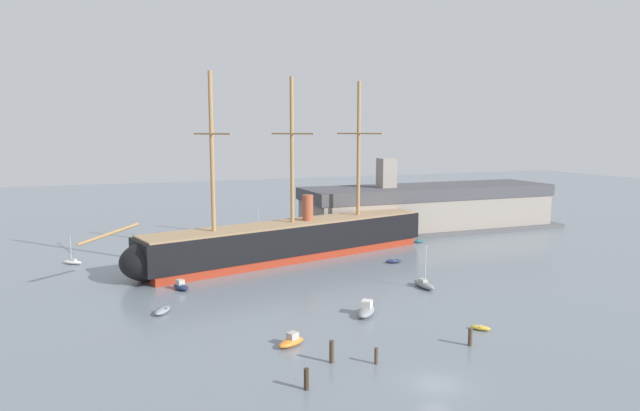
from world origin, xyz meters
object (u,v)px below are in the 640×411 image
object	(u,v)px
motorboat_alongside_bow	(181,286)
dinghy_far_right	(419,241)
sailboat_mid_right	(424,284)
sailboat_far_left	(73,262)
dinghy_foreground_right	(481,328)
sailboat_distant_centre	(260,239)
tall_ship	(293,239)
dinghy_mid_left	(162,310)
mooring_piling_nearest	(376,356)
dockside_warehouse_right	(428,208)
motorboat_foreground_left	(291,341)
dinghy_alongside_stern	(394,261)
mooring_piling_midwater	(332,352)
motorboat_near_centre	(366,310)
mooring_piling_left_pair	(306,379)
mooring_piling_right_pair	(470,337)

from	to	relation	value
motorboat_alongside_bow	dinghy_far_right	bearing A→B (deg)	19.22
sailboat_mid_right	sailboat_far_left	distance (m)	54.93
dinghy_foreground_right	sailboat_distant_centre	size ratio (longest dim) A/B	0.32
tall_ship	dinghy_mid_left	distance (m)	31.34
sailboat_mid_right	mooring_piling_nearest	distance (m)	26.21
dockside_warehouse_right	mooring_piling_nearest	bearing A→B (deg)	-125.81
sailboat_mid_right	motorboat_alongside_bow	xyz separation A→B (m)	(-30.61, 10.94, -0.03)
mooring_piling_nearest	dinghy_far_right	bearing A→B (deg)	54.81
dinghy_foreground_right	dinghy_mid_left	world-z (taller)	dinghy_mid_left
motorboat_foreground_left	dinghy_alongside_stern	distance (m)	37.54
dinghy_alongside_stern	dinghy_far_right	xyz separation A→B (m)	(12.68, 13.08, -0.05)
dinghy_far_right	mooring_piling_nearest	size ratio (longest dim) A/B	1.52
motorboat_alongside_bow	dinghy_alongside_stern	xyz separation A→B (m)	(33.71, 3.10, -0.17)
dinghy_mid_left	mooring_piling_midwater	bearing A→B (deg)	-56.73
dinghy_far_right	mooring_piling_nearest	bearing A→B (deg)	-125.19
mooring_piling_midwater	dinghy_alongside_stern	bearing A→B (deg)	53.16
sailboat_mid_right	dinghy_far_right	xyz separation A→B (m)	(15.78, 27.12, -0.24)
dinghy_alongside_stern	dinghy_far_right	bearing A→B (deg)	45.88
motorboat_near_centre	sailboat_mid_right	world-z (taller)	sailboat_mid_right
mooring_piling_left_pair	mooring_piling_right_pair	bearing A→B (deg)	9.27
dinghy_foreground_right	mooring_piling_nearest	size ratio (longest dim) A/B	1.40
tall_ship	mooring_piling_right_pair	xyz separation A→B (m)	(4.27, -42.17, -2.32)
sailboat_mid_right	dinghy_far_right	size ratio (longest dim) A/B	2.55
motorboat_near_centre	sailboat_distant_centre	size ratio (longest dim) A/B	0.64
tall_ship	mooring_piling_midwater	distance (m)	42.20
motorboat_alongside_bow	dinghy_far_right	xyz separation A→B (m)	(46.39, 16.18, -0.21)
tall_ship	dockside_warehouse_right	world-z (taller)	tall_ship
dinghy_alongside_stern	sailboat_distant_centre	world-z (taller)	sailboat_distant_centre
sailboat_far_left	mooring_piling_nearest	xyz separation A→B (m)	(27.55, -51.51, 0.38)
sailboat_distant_centre	mooring_piling_nearest	world-z (taller)	sailboat_distant_centre
motorboat_near_centre	motorboat_alongside_bow	world-z (taller)	motorboat_near_centre
dinghy_mid_left	sailboat_far_left	world-z (taller)	sailboat_far_left
tall_ship	motorboat_foreground_left	xyz separation A→B (m)	(-12.11, -35.86, -2.76)
motorboat_foreground_left	mooring_piling_midwater	bearing A→B (deg)	-67.00
tall_ship	mooring_piling_left_pair	world-z (taller)	tall_ship
tall_ship	dinghy_far_right	distance (m)	27.22
dinghy_mid_left	sailboat_mid_right	bearing A→B (deg)	-3.02
motorboat_near_centre	mooring_piling_left_pair	world-z (taller)	mooring_piling_left_pair
mooring_piling_left_pair	dockside_warehouse_right	world-z (taller)	dockside_warehouse_right
motorboat_near_centre	sailboat_far_left	world-z (taller)	sailboat_far_left
mooring_piling_left_pair	sailboat_mid_right	bearing A→B (deg)	41.74
motorboat_alongside_bow	motorboat_foreground_left	bearing A→B (deg)	-72.42
motorboat_alongside_bow	dinghy_far_right	distance (m)	49.13
motorboat_alongside_bow	dinghy_alongside_stern	world-z (taller)	motorboat_alongside_bow
sailboat_distant_centre	mooring_piling_right_pair	xyz separation A→B (m)	(5.63, -57.67, 0.35)
motorboat_foreground_left	mooring_piling_midwater	world-z (taller)	mooring_piling_midwater
motorboat_near_centre	mooring_piling_right_pair	xyz separation A→B (m)	(5.54, -11.83, 0.30)
motorboat_near_centre	motorboat_alongside_bow	bearing A→B (deg)	135.11
dinghy_foreground_right	mooring_piling_midwater	world-z (taller)	mooring_piling_midwater
motorboat_near_centre	sailboat_mid_right	distance (m)	14.28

